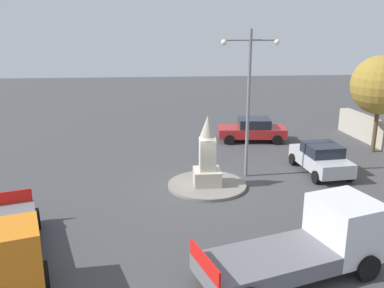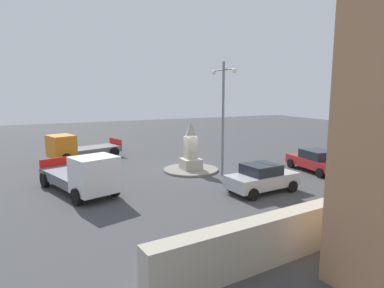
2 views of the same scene
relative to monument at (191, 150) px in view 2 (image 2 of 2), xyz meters
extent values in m
plane|color=#424244|center=(0.00, 0.00, -1.50)|extent=(80.00, 80.00, 0.00)
cylinder|color=gray|center=(0.00, 0.00, -1.43)|extent=(3.77, 3.77, 0.14)
cube|color=#B2AA99|center=(0.00, 0.00, -1.00)|extent=(1.28, 1.28, 0.72)
cube|color=#B2AA99|center=(0.00, 0.00, 0.12)|extent=(0.74, 0.74, 1.53)
cone|color=#B2AA99|center=(0.00, 0.00, 1.44)|extent=(0.82, 0.82, 1.11)
cylinder|color=slate|center=(2.13, 1.28, 2.16)|extent=(0.16, 0.16, 7.31)
cylinder|color=slate|center=(1.51, 1.28, 5.30)|extent=(1.26, 0.08, 0.08)
cylinder|color=slate|center=(2.76, 1.28, 5.30)|extent=(1.26, 0.08, 0.08)
sphere|color=#F2EACC|center=(0.88, 1.28, 5.20)|extent=(0.28, 0.28, 0.28)
sphere|color=#F2EACC|center=(3.39, 1.28, 5.20)|extent=(0.28, 0.28, 0.28)
cube|color=#B7BABF|center=(6.10, 1.49, -0.83)|extent=(2.21, 4.21, 0.70)
cube|color=#1E232D|center=(6.11, 1.40, -0.21)|extent=(1.83, 1.97, 0.55)
cylinder|color=black|center=(5.06, 2.81, -1.18)|extent=(0.29, 0.66, 0.64)
cylinder|color=black|center=(6.85, 2.99, -1.18)|extent=(0.29, 0.66, 0.64)
cylinder|color=black|center=(5.36, -0.01, -1.18)|extent=(0.29, 0.66, 0.64)
cylinder|color=black|center=(7.15, 0.18, -1.18)|extent=(0.29, 0.66, 0.64)
cube|color=#B22323|center=(3.80, 7.71, -0.87)|extent=(4.48, 2.15, 0.61)
cube|color=#1E232D|center=(3.94, 7.70, -0.28)|extent=(2.13, 1.81, 0.58)
cylinder|color=black|center=(2.21, 6.95, -1.18)|extent=(0.66, 0.27, 0.64)
cylinder|color=black|center=(2.36, 8.73, -1.18)|extent=(0.66, 0.27, 0.64)
cylinder|color=black|center=(5.23, 6.69, -1.18)|extent=(0.66, 0.27, 0.64)
cylinder|color=black|center=(5.38, 8.48, -1.18)|extent=(0.66, 0.27, 0.64)
cube|color=silver|center=(3.69, -7.05, -0.16)|extent=(2.35, 2.52, 1.84)
cube|color=slate|center=(0.88, -7.97, -0.81)|extent=(4.55, 3.24, 0.54)
cube|color=red|center=(-1.05, -8.60, -0.29)|extent=(0.67, 1.90, 0.50)
cylinder|color=black|center=(3.44, -6.05, -1.08)|extent=(0.89, 0.53, 0.84)
cylinder|color=black|center=(4.08, -8.01, -1.08)|extent=(0.89, 0.53, 0.84)
cylinder|color=black|center=(-0.61, -7.37, -1.08)|extent=(0.89, 0.53, 0.84)
cylinder|color=black|center=(0.03, -9.33, -1.08)|extent=(0.89, 0.53, 0.84)
cube|color=orange|center=(-6.77, -7.89, -0.23)|extent=(2.46, 2.25, 1.70)
cube|color=slate|center=(-7.62, -5.23, -0.84)|extent=(3.13, 4.33, 0.48)
cube|color=red|center=(-8.21, -3.40, -0.35)|extent=(1.88, 0.66, 0.50)
cylinder|color=black|center=(-5.78, -7.65, -1.08)|extent=(0.52, 0.89, 0.84)
cylinder|color=black|center=(-7.71, -8.27, -1.08)|extent=(0.52, 0.89, 0.84)
cylinder|color=black|center=(-7.01, -3.81, -1.08)|extent=(0.52, 0.89, 0.84)
cylinder|color=black|center=(-8.95, -4.43, -1.08)|extent=(0.52, 0.89, 0.84)
cube|color=#B2AA99|center=(12.04, 1.40, -0.71)|extent=(2.73, 17.63, 1.58)
cylinder|color=brown|center=(10.64, 4.81, -0.07)|extent=(0.25, 0.25, 2.86)
camera|label=1|loc=(-2.22, -19.23, 6.33)|focal=40.39mm
camera|label=2|loc=(20.79, -9.61, 4.06)|focal=31.60mm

